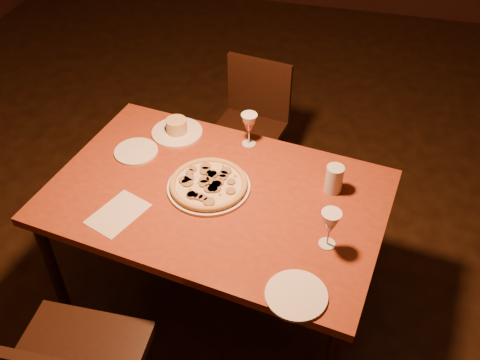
# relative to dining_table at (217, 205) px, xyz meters

# --- Properties ---
(floor) EXTENTS (7.00, 7.00, 0.00)m
(floor) POSITION_rel_dining_table_xyz_m (-0.02, 0.22, -0.68)
(floor) COLOR #332011
(floor) RESTS_ON ground
(dining_table) EXTENTS (1.51, 1.08, 0.75)m
(dining_table) POSITION_rel_dining_table_xyz_m (0.00, 0.00, 0.00)
(dining_table) COLOR #93371F
(dining_table) RESTS_ON floor
(chair_far) EXTENTS (0.45, 0.45, 0.81)m
(chair_far) POSITION_rel_dining_table_xyz_m (-0.08, 0.95, -0.23)
(chair_far) COLOR black
(chair_far) RESTS_ON floor
(pizza_plate) EXTENTS (0.36, 0.36, 0.04)m
(pizza_plate) POSITION_rel_dining_table_xyz_m (-0.04, 0.03, 0.09)
(pizza_plate) COLOR silver
(pizza_plate) RESTS_ON dining_table
(ramekin_saucer) EXTENTS (0.24, 0.24, 0.08)m
(ramekin_saucer) POSITION_rel_dining_table_xyz_m (-0.30, 0.36, 0.09)
(ramekin_saucer) COLOR silver
(ramekin_saucer) RESTS_ON dining_table
(wine_glass_far) EXTENTS (0.07, 0.07, 0.17)m
(wine_glass_far) POSITION_rel_dining_table_xyz_m (0.05, 0.37, 0.15)
(wine_glass_far) COLOR #AF5549
(wine_glass_far) RESTS_ON dining_table
(wine_glass_right) EXTENTS (0.08, 0.08, 0.17)m
(wine_glass_right) POSITION_rel_dining_table_xyz_m (0.49, -0.16, 0.15)
(wine_glass_right) COLOR #AF5549
(wine_glass_right) RESTS_ON dining_table
(water_tumbler) EXTENTS (0.07, 0.07, 0.12)m
(water_tumbler) POSITION_rel_dining_table_xyz_m (0.47, 0.15, 0.13)
(water_tumbler) COLOR silver
(water_tumbler) RESTS_ON dining_table
(side_plate_left) EXTENTS (0.20, 0.20, 0.01)m
(side_plate_left) POSITION_rel_dining_table_xyz_m (-0.44, 0.17, 0.07)
(side_plate_left) COLOR silver
(side_plate_left) RESTS_ON dining_table
(side_plate_near) EXTENTS (0.22, 0.22, 0.01)m
(side_plate_near) POSITION_rel_dining_table_xyz_m (0.42, -0.43, 0.07)
(side_plate_near) COLOR silver
(side_plate_near) RESTS_ON dining_table
(menu_card) EXTENTS (0.23, 0.28, 0.00)m
(menu_card) POSITION_rel_dining_table_xyz_m (-0.35, -0.22, 0.07)
(menu_card) COLOR beige
(menu_card) RESTS_ON dining_table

